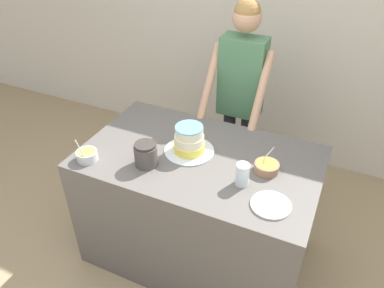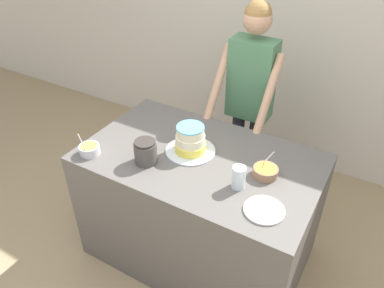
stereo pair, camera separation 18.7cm
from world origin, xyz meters
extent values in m
cube|color=beige|center=(0.00, 2.09, 1.30)|extent=(10.00, 0.05, 2.60)
cube|color=#5B5651|center=(0.00, 0.48, 0.47)|extent=(1.58, 0.96, 0.94)
cylinder|color=#2D2D38|center=(-0.07, 1.29, 0.43)|extent=(0.10, 0.10, 0.86)
cylinder|color=#2D2D38|center=(0.08, 1.29, 0.43)|extent=(0.10, 0.10, 0.86)
cube|color=#4C7F56|center=(0.01, 1.29, 1.18)|extent=(0.35, 0.19, 0.64)
cylinder|color=tan|center=(-0.20, 1.12, 1.17)|extent=(0.06, 0.40, 0.54)
cylinder|color=tan|center=(0.21, 1.12, 1.17)|extent=(0.06, 0.40, 0.54)
sphere|color=tan|center=(0.01, 1.29, 1.64)|extent=(0.21, 0.21, 0.21)
sphere|color=olive|center=(0.01, 1.29, 1.68)|extent=(0.20, 0.20, 0.20)
cylinder|color=silver|center=(-0.09, 0.50, 0.95)|extent=(0.34, 0.34, 0.01)
cylinder|color=#F2DB4C|center=(-0.09, 0.50, 0.98)|extent=(0.21, 0.21, 0.06)
cylinder|color=#F4EABC|center=(-0.09, 0.50, 1.04)|extent=(0.20, 0.20, 0.06)
cylinder|color=#F4EABC|center=(-0.09, 0.50, 1.10)|extent=(0.18, 0.18, 0.06)
cylinder|color=#60B7E0|center=(-0.09, 0.50, 1.14)|extent=(0.18, 0.18, 0.01)
cylinder|color=silver|center=(-0.65, 0.14, 0.98)|extent=(0.14, 0.14, 0.06)
cylinder|color=olive|center=(-0.65, 0.14, 1.00)|extent=(0.12, 0.12, 0.01)
cylinder|color=silver|center=(-0.65, 0.09, 1.04)|extent=(0.07, 0.02, 0.17)
cylinder|color=#936B4C|center=(0.44, 0.51, 0.97)|extent=(0.16, 0.16, 0.06)
cylinder|color=#EF9938|center=(0.44, 0.51, 1.00)|extent=(0.13, 0.13, 0.01)
cylinder|color=silver|center=(0.42, 0.56, 1.02)|extent=(0.08, 0.04, 0.14)
cylinder|color=silver|center=(0.34, 0.33, 1.02)|extent=(0.08, 0.08, 0.14)
cylinder|color=white|center=(0.55, 0.22, 0.95)|extent=(0.23, 0.23, 0.01)
cylinder|color=#4C4742|center=(-0.28, 0.26, 1.02)|extent=(0.15, 0.15, 0.14)
cylinder|color=#322D28|center=(-0.28, 0.26, 1.09)|extent=(0.14, 0.14, 0.02)
camera|label=1|loc=(0.79, -1.35, 2.43)|focal=35.00mm
camera|label=2|loc=(0.96, -1.27, 2.43)|focal=35.00mm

